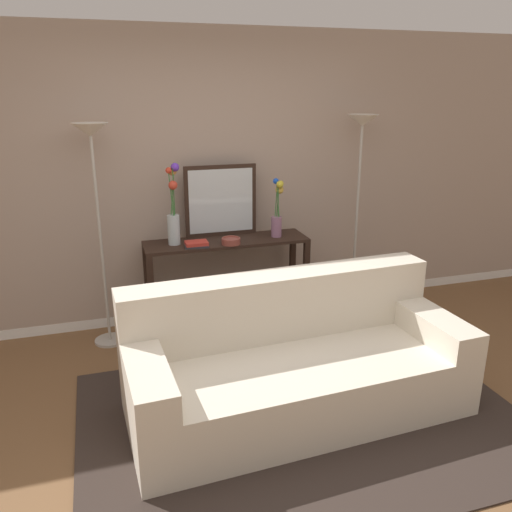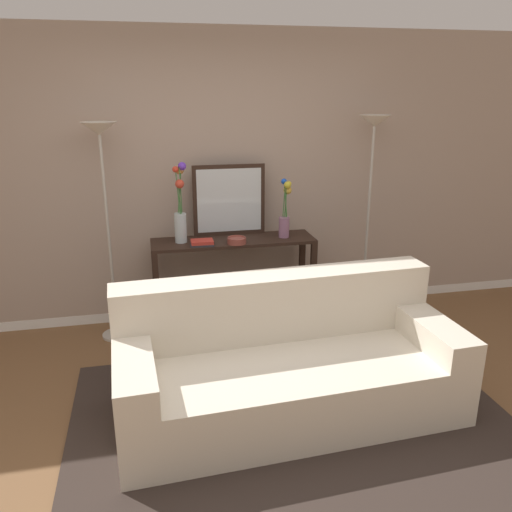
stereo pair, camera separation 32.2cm
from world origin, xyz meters
TOP-DOWN VIEW (x-y plane):
  - ground_plane at (0.00, 0.00)m, footprint 16.00×16.00m
  - back_wall at (0.00, 2.08)m, footprint 12.00×0.15m
  - area_rug at (0.32, 0.17)m, footprint 2.88×2.00m
  - couch at (0.31, 0.34)m, footprint 2.28×1.05m
  - console_table at (0.19, 1.70)m, footprint 1.43×0.39m
  - floor_lamp_left at (-0.86, 1.70)m, footprint 0.28×0.28m
  - floor_lamp_right at (1.46, 1.70)m, footprint 0.28×0.28m
  - wall_mirror at (0.19, 1.86)m, footprint 0.64×0.02m
  - vase_tall_flowers at (-0.26, 1.70)m, footprint 0.12×0.14m
  - vase_short_flowers at (0.65, 1.68)m, footprint 0.11×0.12m
  - fruit_bowl at (0.20, 1.57)m, footprint 0.16×0.16m
  - book_stack at (-0.10, 1.58)m, footprint 0.21×0.16m
  - book_row_under_console at (-0.20, 1.70)m, footprint 0.39×0.18m

SIDE VIEW (x-z plane):
  - ground_plane at x=0.00m, z-range -0.02..0.00m
  - area_rug at x=0.32m, z-range 0.00..0.01m
  - book_row_under_console at x=-0.20m, z-range -0.01..0.12m
  - couch at x=0.31m, z-range -0.13..0.75m
  - console_table at x=0.19m, z-range 0.16..0.99m
  - book_stack at x=-0.10m, z-range 0.83..0.87m
  - fruit_bowl at x=0.20m, z-range 0.83..0.88m
  - vase_short_flowers at x=0.65m, z-range 0.79..1.31m
  - vase_tall_flowers at x=-0.26m, z-range 0.76..1.45m
  - wall_mirror at x=0.19m, z-range 0.83..1.46m
  - back_wall at x=0.00m, z-range 0.00..2.60m
  - floor_lamp_left at x=-0.86m, z-range 0.53..2.37m
  - floor_lamp_right at x=1.46m, z-range 0.54..2.41m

